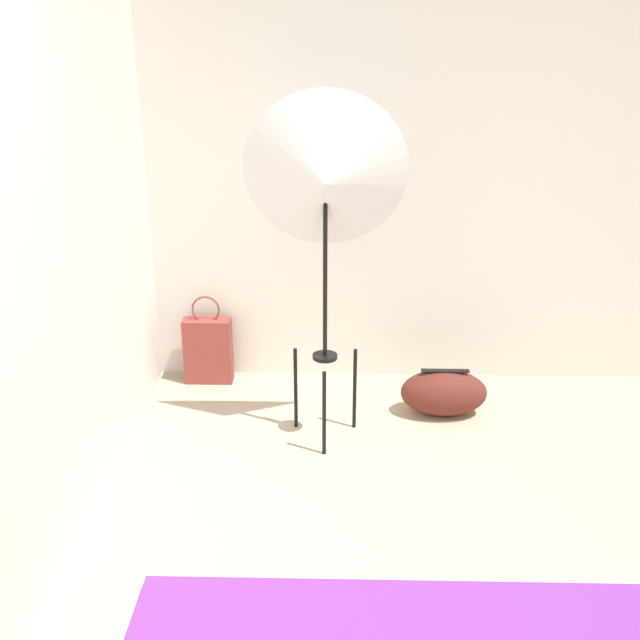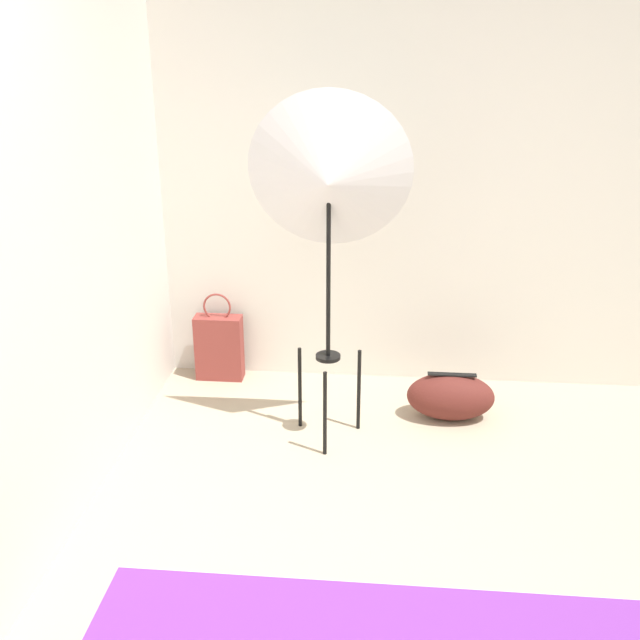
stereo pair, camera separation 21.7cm
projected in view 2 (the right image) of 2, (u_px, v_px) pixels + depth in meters
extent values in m
cube|color=silver|center=(411.00, 165.00, 4.16)|extent=(8.00, 0.05, 2.60)
cube|color=silver|center=(41.00, 229.00, 2.89)|extent=(0.05, 8.00, 2.60)
cylinder|color=black|center=(325.00, 414.00, 3.72)|extent=(0.02, 0.02, 0.46)
cylinder|color=black|center=(300.00, 388.00, 3.98)|extent=(0.02, 0.02, 0.46)
cylinder|color=black|center=(359.00, 390.00, 3.96)|extent=(0.02, 0.02, 0.46)
cylinder|color=black|center=(328.00, 357.00, 3.80)|extent=(0.13, 0.13, 0.02)
cylinder|color=black|center=(328.00, 271.00, 3.63)|extent=(0.02, 0.02, 0.91)
cone|color=silver|center=(329.00, 178.00, 3.46)|extent=(0.79, 0.34, 0.81)
cube|color=brown|center=(219.00, 348.00, 4.54)|extent=(0.28, 0.12, 0.40)
torus|color=brown|center=(217.00, 307.00, 4.44)|extent=(0.17, 0.01, 0.17)
ellipsoid|color=#5B231E|center=(450.00, 397.00, 4.10)|extent=(0.48, 0.26, 0.26)
cube|color=black|center=(452.00, 375.00, 4.05)|extent=(0.26, 0.04, 0.01)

